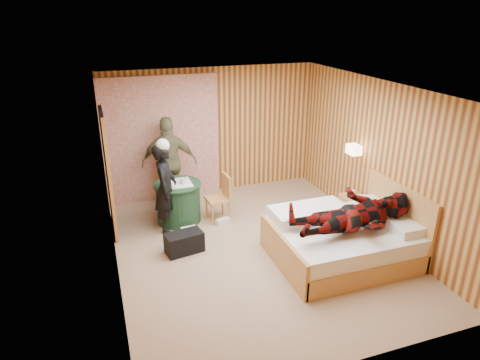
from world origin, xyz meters
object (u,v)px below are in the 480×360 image
object	(u,v)px
round_table	(178,202)
man_at_table	(170,163)
chair_near	(221,194)
man_on_bed	(357,206)
bed	(342,239)
nightstand	(354,211)
wall_lamp	(354,149)
duffel_bag	(184,243)
woman_standing	(166,188)
chair_far	(171,180)

from	to	relation	value
round_table	man_at_table	world-z (taller)	man_at_table
chair_near	man_on_bed	distance (m)	2.49
bed	nightstand	size ratio (longest dim) A/B	3.67
wall_lamp	round_table	world-z (taller)	wall_lamp
round_table	man_at_table	bearing A→B (deg)	90.00
nightstand	man_at_table	bearing A→B (deg)	146.91
nightstand	man_at_table	distance (m)	3.43
nightstand	wall_lamp	bearing A→B (deg)	80.60
bed	nightstand	distance (m)	1.12
man_on_bed	nightstand	bearing A→B (deg)	55.47
duffel_bag	bed	bearing A→B (deg)	-32.86
bed	round_table	xyz separation A→B (m)	(-2.07, 1.99, 0.06)
nightstand	woman_standing	world-z (taller)	woman_standing
chair_near	man_on_bed	size ratio (longest dim) A/B	0.47
woman_standing	man_on_bed	xyz separation A→B (m)	(2.34, -1.96, 0.20)
woman_standing	man_on_bed	world-z (taller)	man_on_bed
man_on_bed	bed	bearing A→B (deg)	96.06
wall_lamp	man_at_table	distance (m)	3.31
bed	woman_standing	bearing A→B (deg)	143.16
chair_far	duffel_bag	distance (m)	1.76
bed	duffel_bag	bearing A→B (deg)	157.20
duffel_bag	wall_lamp	bearing A→B (deg)	-6.90
wall_lamp	man_at_table	xyz separation A→B (m)	(-2.87, 1.58, -0.44)
wall_lamp	chair_far	xyz separation A→B (m)	(-2.88, 1.55, -0.76)
bed	chair_near	world-z (taller)	bed
nightstand	duffel_bag	xyz separation A→B (m)	(-2.96, 0.10, -0.11)
bed	chair_far	bearing A→B (deg)	128.22
bed	duffel_bag	size ratio (longest dim) A/B	3.49
chair_near	man_at_table	world-z (taller)	man_at_table
round_table	chair_near	world-z (taller)	chair_near
wall_lamp	woman_standing	bearing A→B (deg)	168.35
bed	round_table	bearing A→B (deg)	136.11
round_table	woman_standing	world-z (taller)	woman_standing
nightstand	man_on_bed	size ratio (longest dim) A/B	0.31
man_at_table	chair_near	bearing A→B (deg)	140.81
chair_far	man_on_bed	size ratio (longest dim) A/B	0.53
wall_lamp	duffel_bag	xyz separation A→B (m)	(-3.01, -0.17, -1.14)
chair_near	wall_lamp	bearing A→B (deg)	67.55
round_table	duffel_bag	distance (m)	1.09
chair_near	man_on_bed	bearing A→B (deg)	29.82
round_table	chair_near	size ratio (longest dim) A/B	0.97
round_table	man_on_bed	world-z (taller)	man_on_bed
chair_far	woman_standing	bearing A→B (deg)	-110.34
man_at_table	man_on_bed	size ratio (longest dim) A/B	0.97
wall_lamp	woman_standing	size ratio (longest dim) A/B	0.17
bed	woman_standing	world-z (taller)	woman_standing
bed	chair_near	distance (m)	2.26
round_table	chair_near	bearing A→B (deg)	-14.87
bed	man_at_table	world-z (taller)	man_at_table
nightstand	woman_standing	bearing A→B (deg)	163.61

